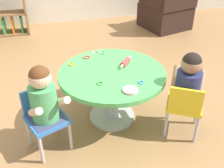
% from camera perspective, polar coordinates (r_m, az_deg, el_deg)
% --- Properties ---
extents(ground_plane, '(10.00, 10.00, 0.00)m').
position_cam_1_polar(ground_plane, '(2.70, 0.00, -6.97)').
color(ground_plane, '#9E7247').
extents(craft_table, '(0.97, 0.97, 0.52)m').
position_cam_1_polar(craft_table, '(2.46, 0.00, 0.35)').
color(craft_table, silver).
rests_on(craft_table, ground).
extents(child_chair_left, '(0.39, 0.39, 0.54)m').
position_cam_1_polar(child_chair_left, '(2.28, -14.05, -6.75)').
color(child_chair_left, '#B7B7BC').
rests_on(child_chair_left, ground).
extents(seated_child_left, '(0.38, 0.42, 0.51)m').
position_cam_1_polar(seated_child_left, '(2.12, -14.40, -2.55)').
color(seated_child_left, '#3F4772').
rests_on(seated_child_left, ground).
extents(child_chair_right, '(0.41, 0.41, 0.54)m').
position_cam_1_polar(child_chair_right, '(2.42, 15.08, -4.40)').
color(child_chair_right, '#B7B7BC').
rests_on(child_chair_right, ground).
extents(seated_child_right, '(0.41, 0.43, 0.51)m').
position_cam_1_polar(seated_child_right, '(2.33, 15.91, 0.63)').
color(seated_child_right, '#3F4772').
rests_on(seated_child_right, ground).
extents(armchair_dark, '(0.87, 0.88, 0.85)m').
position_cam_1_polar(armchair_dark, '(4.86, 11.68, 14.99)').
color(armchair_dark, black).
rests_on(armchair_dark, ground).
extents(rolling_pin, '(0.16, 0.19, 0.05)m').
position_cam_1_polar(rolling_pin, '(2.52, 2.90, 4.67)').
color(rolling_pin, '#D83F3F').
rests_on(rolling_pin, craft_table).
extents(craft_scissors, '(0.14, 0.08, 0.01)m').
position_cam_1_polar(craft_scissors, '(2.74, -2.56, 6.62)').
color(craft_scissors, silver).
rests_on(craft_scissors, craft_table).
extents(playdough_blob_0, '(0.12, 0.12, 0.02)m').
position_cam_1_polar(playdough_blob_0, '(2.14, 3.89, -1.33)').
color(playdough_blob_0, pink).
rests_on(playdough_blob_0, craft_table).
extents(cookie_cutter_0, '(0.06, 0.06, 0.01)m').
position_cam_1_polar(cookie_cutter_0, '(2.23, -2.59, 0.16)').
color(cookie_cutter_0, '#4CB259').
rests_on(cookie_cutter_0, craft_table).
extents(cookie_cutter_1, '(0.05, 0.05, 0.01)m').
position_cam_1_polar(cookie_cutter_1, '(2.54, -8.69, 4.13)').
color(cookie_cutter_1, orange).
rests_on(cookie_cutter_1, craft_table).
extents(cookie_cutter_2, '(0.05, 0.05, 0.01)m').
position_cam_1_polar(cookie_cutter_2, '(2.25, 6.12, 0.36)').
color(cookie_cutter_2, '#3F99D8').
rests_on(cookie_cutter_2, craft_table).
extents(cookie_cutter_3, '(0.07, 0.07, 0.01)m').
position_cam_1_polar(cookie_cutter_3, '(2.66, -5.43, 5.66)').
color(cookie_cutter_3, red).
rests_on(cookie_cutter_3, craft_table).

